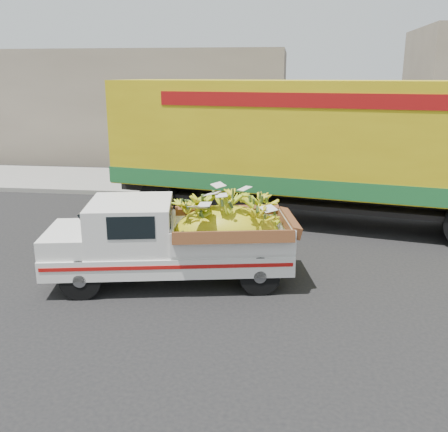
# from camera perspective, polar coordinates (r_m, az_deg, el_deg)

# --- Properties ---
(ground) EXTENTS (100.00, 100.00, 0.00)m
(ground) POSITION_cam_1_polar(r_m,az_deg,el_deg) (9.26, -1.66, -9.34)
(ground) COLOR black
(ground) RESTS_ON ground
(curb) EXTENTS (60.00, 0.25, 0.15)m
(curb) POSITION_cam_1_polar(r_m,az_deg,el_deg) (16.45, 2.62, 2.24)
(curb) COLOR gray
(curb) RESTS_ON ground
(sidewalk) EXTENTS (60.00, 4.00, 0.14)m
(sidewalk) POSITION_cam_1_polar(r_m,az_deg,el_deg) (18.49, 3.20, 3.74)
(sidewalk) COLOR gray
(sidewalk) RESTS_ON ground
(building_left) EXTENTS (18.00, 6.00, 5.00)m
(building_left) POSITION_cam_1_polar(r_m,az_deg,el_deg) (25.74, -14.07, 12.18)
(building_left) COLOR gray
(building_left) RESTS_ON ground
(pickup_truck) EXTENTS (4.89, 2.56, 1.63)m
(pickup_truck) POSITION_cam_1_polar(r_m,az_deg,el_deg) (9.72, -4.11, -2.55)
(pickup_truck) COLOR black
(pickup_truck) RESTS_ON ground
(semi_trailer) EXTENTS (12.08, 4.81, 3.80)m
(semi_trailer) POSITION_cam_1_polar(r_m,az_deg,el_deg) (13.63, 11.80, 7.86)
(semi_trailer) COLOR black
(semi_trailer) RESTS_ON ground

